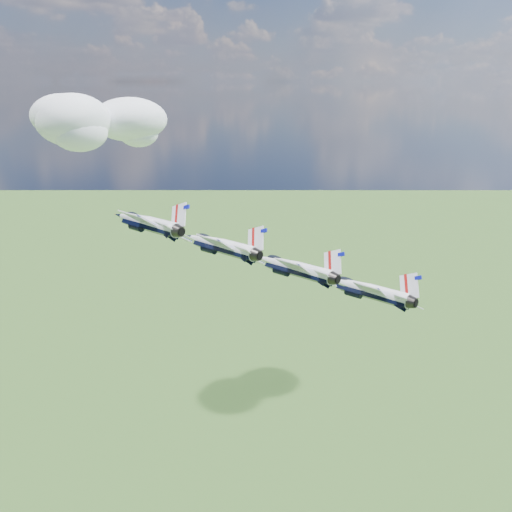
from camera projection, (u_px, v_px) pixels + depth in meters
cloud_far at (99, 124)px, 289.32m from camera, size 57.49×45.17×22.59m
jet_0 at (146, 222)px, 79.86m from camera, size 14.06×17.53×9.50m
jet_1 at (219, 245)px, 79.95m from camera, size 14.06×17.53×9.50m
jet_2 at (293, 267)px, 80.04m from camera, size 14.06×17.53×9.50m
jet_3 at (366, 289)px, 80.13m from camera, size 14.06×17.53×9.50m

